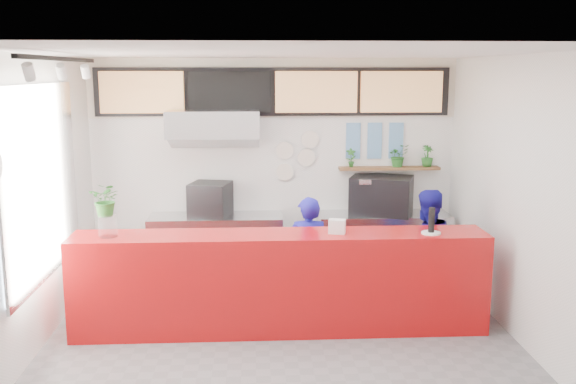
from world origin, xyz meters
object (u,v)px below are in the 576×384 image
(espresso_machine, at_px, (382,195))
(staff_right, at_px, (425,250))
(service_counter, at_px, (280,282))
(pepper_mill, at_px, (432,220))
(staff_center, at_px, (308,256))
(panini_oven, at_px, (210,199))

(espresso_machine, height_order, staff_right, staff_right)
(service_counter, xyz_separation_m, pepper_mill, (1.63, -0.08, 0.70))
(service_counter, relative_size, staff_center, 3.20)
(staff_right, relative_size, pepper_mill, 5.41)
(panini_oven, xyz_separation_m, staff_right, (2.62, -1.24, -0.39))
(espresso_machine, height_order, pepper_mill, espresso_machine)
(service_counter, distance_m, panini_oven, 2.08)
(service_counter, height_order, staff_right, staff_right)
(pepper_mill, bearing_deg, staff_center, 155.98)
(service_counter, height_order, panini_oven, panini_oven)
(espresso_machine, relative_size, pepper_mill, 2.97)
(espresso_machine, bearing_deg, pepper_mill, -65.05)
(service_counter, height_order, espresso_machine, espresso_machine)
(panini_oven, xyz_separation_m, staff_center, (1.21, -1.31, -0.42))
(staff_right, height_order, pepper_mill, staff_right)
(panini_oven, bearing_deg, pepper_mill, -22.83)
(pepper_mill, bearing_deg, staff_right, 78.94)
(staff_right, bearing_deg, staff_center, -16.52)
(pepper_mill, bearing_deg, espresso_machine, 95.06)
(panini_oven, relative_size, staff_right, 0.34)
(espresso_machine, bearing_deg, staff_center, -110.55)
(service_counter, xyz_separation_m, staff_center, (0.34, 0.49, 0.15))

